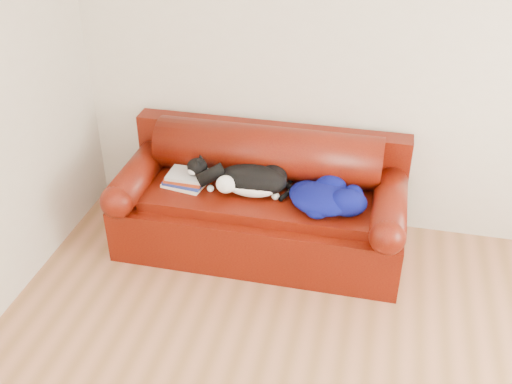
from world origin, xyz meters
TOP-DOWN VIEW (x-y plane):
  - room_shell at (0.12, 0.02)m, footprint 4.52×4.02m
  - sofa_base at (-0.74, 1.49)m, footprint 2.10×0.90m
  - sofa_back at (-0.74, 1.74)m, footprint 2.10×1.01m
  - book_stack at (-1.29, 1.45)m, footprint 0.33×0.28m
  - cat at (-0.79, 1.44)m, footprint 0.73×0.46m
  - blanket at (-0.24, 1.39)m, footprint 0.59×0.47m

SIDE VIEW (x-z plane):
  - sofa_base at x=-0.74m, z-range -0.01..0.49m
  - sofa_back at x=-0.74m, z-range 0.10..0.98m
  - book_stack at x=-1.29m, z-range 0.50..0.60m
  - blanket at x=-0.24m, z-range 0.49..0.66m
  - cat at x=-0.79m, z-range 0.47..0.73m
  - room_shell at x=0.12m, z-range 0.36..2.97m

